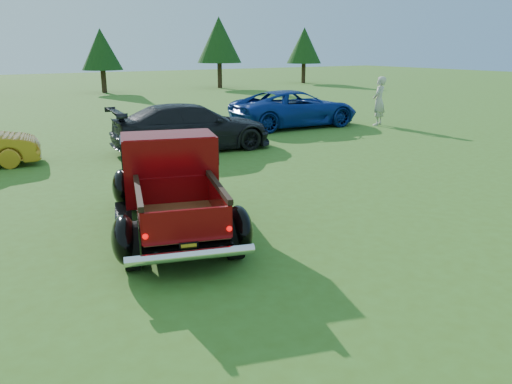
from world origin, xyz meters
The scene contains 8 objects.
ground centered at (0.00, 0.00, 0.00)m, with size 120.00×120.00×0.00m, color #40661D.
tree_mid_right centered at (6.00, 30.00, 2.97)m, with size 2.82×2.82×4.40m.
tree_east centered at (15.00, 29.50, 3.66)m, with size 3.46×3.46×5.40m.
tree_far_east centered at (24.00, 30.50, 3.25)m, with size 3.07×3.07×4.80m.
pickup_truck centered at (-0.52, 1.92, 0.80)m, with size 3.15×4.83×1.68m.
show_car_grey centered at (2.74, 8.02, 0.73)m, with size 2.05×5.05×1.46m, color black.
show_car_blue centered at (8.37, 10.30, 0.74)m, with size 2.44×5.29×1.47m, color navy.
spectator centered at (11.50, 8.71, 1.00)m, with size 0.73×0.48×2.00m, color #BDB8A4.
Camera 1 is at (-3.79, -6.34, 3.17)m, focal length 35.00 mm.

